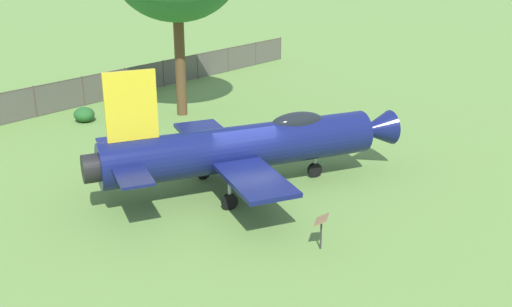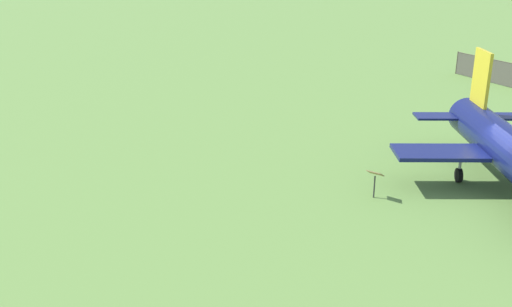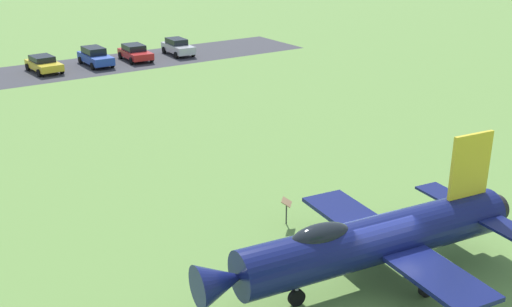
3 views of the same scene
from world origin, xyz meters
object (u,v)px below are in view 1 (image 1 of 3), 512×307
at_px(display_jet, 250,145).
at_px(info_plaque, 321,224).
at_px(shrub_near_fence, 134,91).
at_px(shrub_by_tree, 84,115).

height_order(display_jet, info_plaque, display_jet).
relative_size(shrub_near_fence, shrub_by_tree, 1.45).
xyz_separation_m(shrub_near_fence, info_plaque, (-0.14, 20.68, 0.41)).
bearing_deg(shrub_by_tree, display_jet, 108.66).
distance_m(display_jet, info_plaque, 5.45).
relative_size(shrub_near_fence, info_plaque, 1.56).
bearing_deg(shrub_near_fence, info_plaque, 90.40).
distance_m(display_jet, shrub_near_fence, 15.36).
relative_size(display_jet, info_plaque, 11.07).
distance_m(shrub_near_fence, shrub_by_tree, 5.07).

